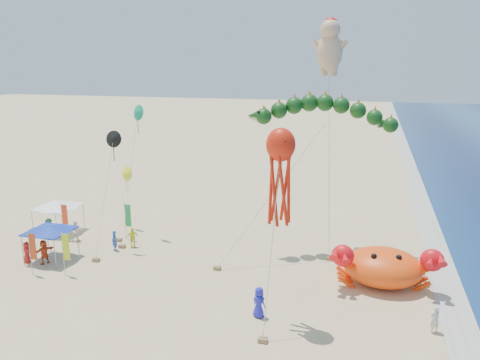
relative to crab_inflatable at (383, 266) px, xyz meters
name	(u,v)px	position (x,y,z in m)	size (l,w,h in m)	color
ground	(260,283)	(-7.84, -1.90, -1.35)	(320.00, 320.00, 0.00)	#D1B784
foam_strip	(453,307)	(4.16, -1.90, -1.34)	(320.00, 320.00, 0.00)	silver
crab_inflatable	(383,266)	(0.00, 0.00, 0.00)	(6.97, 4.96, 3.05)	#FF480D
dragon_kite	(323,117)	(-4.83, 4.82, 9.16)	(12.22, 7.98, 11.73)	#103C11
cherub_kite	(330,46)	(-4.82, 7.46, 14.27)	(2.29, 5.37, 17.68)	#DEAF88
octopus_kite	(280,170)	(-5.87, -6.06, 7.47)	(1.57, 3.44, 11.07)	red
canopy_blue	(49,228)	(-23.84, -2.39, 1.10)	(3.30, 3.30, 2.71)	gray
canopy_white	(57,205)	(-27.05, 2.85, 1.10)	(3.53, 3.53, 2.71)	gray
feather_flags	(75,231)	(-22.46, -1.34, 0.67)	(5.56, 7.91, 3.20)	gray
beachgoers	(100,250)	(-20.10, -1.74, -0.48)	(30.61, 8.70, 1.85)	#1E42B1
small_kites	(125,153)	(-20.49, 3.36, 5.89)	(3.35, 7.87, 11.10)	#F8FF1C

